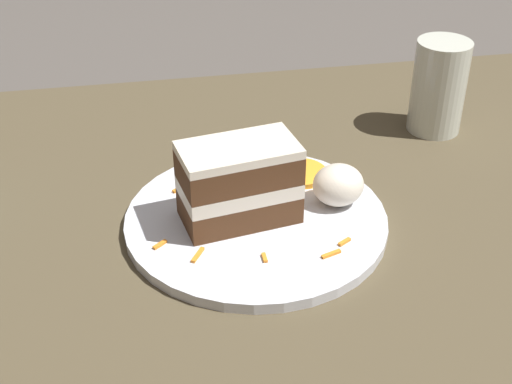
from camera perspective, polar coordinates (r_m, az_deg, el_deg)
name	(u,v)px	position (r m, az deg, el deg)	size (l,w,h in m)	color
ground_plane	(299,253)	(0.76, 3.48, -4.86)	(6.00, 6.00, 0.00)	#4C4742
dining_table	(300,242)	(0.75, 3.51, -4.00)	(1.34, 0.81, 0.03)	#4C422D
plate	(256,220)	(0.75, 0.00, -2.28)	(0.27, 0.27, 0.01)	silver
cake_slice	(239,183)	(0.72, -1.37, 0.76)	(0.13, 0.08, 0.09)	#4C2D19
cream_dollop	(338,185)	(0.76, 6.60, 0.57)	(0.05, 0.05, 0.05)	silver
orange_garnish	(301,173)	(0.81, 3.64, 1.51)	(0.06, 0.06, 0.01)	orange
carrot_shreds_scatter	(244,240)	(0.71, -0.99, -3.84)	(0.20, 0.15, 0.00)	orange
drinking_glass	(438,93)	(0.94, 14.34, 7.71)	(0.07, 0.07, 0.12)	beige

